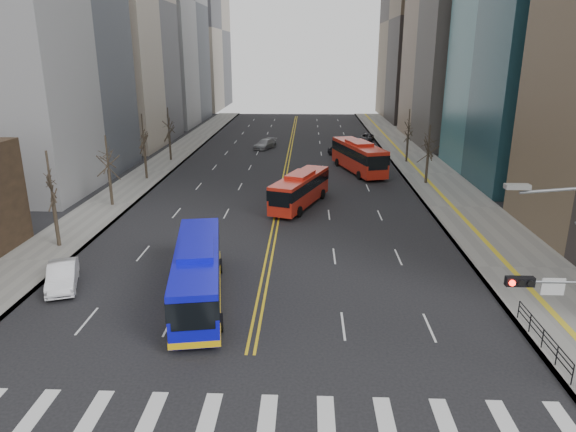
# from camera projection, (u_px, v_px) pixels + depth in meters

# --- Properties ---
(ground) EXTENTS (220.00, 220.00, 0.00)m
(ground) POSITION_uv_depth(u_px,v_px,m) (236.00, 427.00, 20.11)
(ground) COLOR black
(sidewalk_right) EXTENTS (7.00, 130.00, 0.15)m
(sidewalk_right) POSITION_uv_depth(u_px,v_px,m) (429.00, 174.00, 62.32)
(sidewalk_right) COLOR gray
(sidewalk_right) RESTS_ON ground
(sidewalk_left) EXTENTS (5.00, 130.00, 0.15)m
(sidewalk_left) POSITION_uv_depth(u_px,v_px,m) (153.00, 171.00, 63.56)
(sidewalk_left) COLOR gray
(sidewalk_left) RESTS_ON ground
(crosswalk) EXTENTS (26.70, 4.00, 0.01)m
(crosswalk) POSITION_uv_depth(u_px,v_px,m) (236.00, 426.00, 20.11)
(crosswalk) COLOR silver
(crosswalk) RESTS_ON ground
(centerline) EXTENTS (0.55, 100.00, 0.01)m
(centerline) POSITION_uv_depth(u_px,v_px,m) (288.00, 157.00, 72.51)
(centerline) COLOR gold
(centerline) RESTS_ON ground
(pedestrian_railing) EXTENTS (0.06, 6.06, 1.02)m
(pedestrian_railing) POSITION_uv_depth(u_px,v_px,m) (543.00, 335.00, 25.06)
(pedestrian_railing) COLOR black
(pedestrian_railing) RESTS_ON sidewalk_right
(street_trees) EXTENTS (35.20, 47.20, 7.60)m
(street_trees) POSITION_uv_depth(u_px,v_px,m) (210.00, 148.00, 51.82)
(street_trees) COLOR #2B231A
(street_trees) RESTS_ON ground
(blue_bus) EXTENTS (4.49, 12.18, 3.48)m
(blue_bus) POSITION_uv_depth(u_px,v_px,m) (198.00, 271.00, 29.95)
(blue_bus) COLOR #0D0ECC
(blue_bus) RESTS_ON ground
(red_bus_near) EXTENTS (5.73, 10.42, 3.27)m
(red_bus_near) POSITION_uv_depth(u_px,v_px,m) (300.00, 188.00, 48.69)
(red_bus_near) COLOR red
(red_bus_near) RESTS_ON ground
(red_bus_far) EXTENTS (6.03, 12.34, 3.80)m
(red_bus_far) POSITION_uv_depth(u_px,v_px,m) (359.00, 155.00, 62.99)
(red_bus_far) COLOR red
(red_bus_far) RESTS_ON ground
(car_white) EXTENTS (3.12, 4.94, 1.54)m
(car_white) POSITION_uv_depth(u_px,v_px,m) (62.00, 276.00, 31.91)
(car_white) COLOR white
(car_white) RESTS_ON ground
(car_dark_mid) EXTENTS (3.33, 4.68, 1.48)m
(car_dark_mid) POSITION_uv_depth(u_px,v_px,m) (338.00, 151.00, 72.84)
(car_dark_mid) COLOR black
(car_dark_mid) RESTS_ON ground
(car_silver) EXTENTS (3.85, 5.37, 1.44)m
(car_silver) POSITION_uv_depth(u_px,v_px,m) (265.00, 144.00, 78.98)
(car_silver) COLOR gray
(car_silver) RESTS_ON ground
(car_dark_far) EXTENTS (3.05, 4.89, 1.26)m
(car_dark_far) POSITION_uv_depth(u_px,v_px,m) (366.00, 138.00, 85.52)
(car_dark_far) COLOR black
(car_dark_far) RESTS_ON ground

